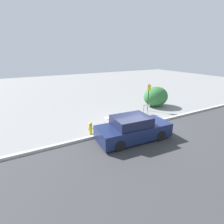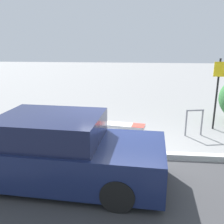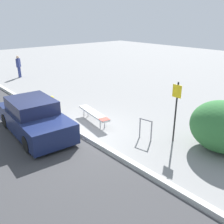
{
  "view_description": "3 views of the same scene",
  "coord_description": "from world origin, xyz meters",
  "px_view_note": "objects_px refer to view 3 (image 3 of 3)",
  "views": [
    {
      "loc": [
        -6.59,
        -8.51,
        4.74
      ],
      "look_at": [
        -0.95,
        1.62,
        0.73
      ],
      "focal_mm": 28.0,
      "sensor_mm": 36.0,
      "label": 1
    },
    {
      "loc": [
        0.34,
        -5.78,
        2.78
      ],
      "look_at": [
        -0.34,
        1.11,
        0.84
      ],
      "focal_mm": 40.0,
      "sensor_mm": 36.0,
      "label": 2
    },
    {
      "loc": [
        7.79,
        -4.93,
        4.42
      ],
      "look_at": [
        0.56,
        1.34,
        0.75
      ],
      "focal_mm": 40.0,
      "sensor_mm": 36.0,
      "label": 3
    }
  ],
  "objects_px": {
    "sign_post": "(176,107)",
    "parked_car_near": "(34,118)",
    "bench": "(94,113)",
    "fire_hydrant": "(52,103)",
    "bike_rack": "(146,127)",
    "pedestrian": "(19,66)"
  },
  "relations": [
    {
      "from": "sign_post",
      "to": "parked_car_near",
      "type": "relative_size",
      "value": 0.54
    },
    {
      "from": "bench",
      "to": "fire_hydrant",
      "type": "height_order",
      "value": "fire_hydrant"
    },
    {
      "from": "fire_hydrant",
      "to": "parked_car_near",
      "type": "xyz_separation_m",
      "value": [
        1.85,
        -1.77,
        0.23
      ]
    },
    {
      "from": "sign_post",
      "to": "fire_hydrant",
      "type": "bearing_deg",
      "value": -162.82
    },
    {
      "from": "bike_rack",
      "to": "parked_car_near",
      "type": "relative_size",
      "value": 0.19
    },
    {
      "from": "sign_post",
      "to": "pedestrian",
      "type": "bearing_deg",
      "value": -179.34
    },
    {
      "from": "bench",
      "to": "parked_car_near",
      "type": "bearing_deg",
      "value": -97.3
    },
    {
      "from": "pedestrian",
      "to": "parked_car_near",
      "type": "relative_size",
      "value": 0.39
    },
    {
      "from": "sign_post",
      "to": "fire_hydrant",
      "type": "height_order",
      "value": "sign_post"
    },
    {
      "from": "pedestrian",
      "to": "parked_car_near",
      "type": "xyz_separation_m",
      "value": [
        10.18,
        -3.44,
        -0.25
      ]
    },
    {
      "from": "bike_rack",
      "to": "bench",
      "type": "bearing_deg",
      "value": -169.25
    },
    {
      "from": "parked_car_near",
      "to": "bike_rack",
      "type": "bearing_deg",
      "value": 45.03
    },
    {
      "from": "bench",
      "to": "fire_hydrant",
      "type": "bearing_deg",
      "value": -156.25
    },
    {
      "from": "bench",
      "to": "sign_post",
      "type": "relative_size",
      "value": 0.98
    },
    {
      "from": "fire_hydrant",
      "to": "parked_car_near",
      "type": "distance_m",
      "value": 2.57
    },
    {
      "from": "sign_post",
      "to": "fire_hydrant",
      "type": "distance_m",
      "value": 6.32
    },
    {
      "from": "pedestrian",
      "to": "bike_rack",
      "type": "bearing_deg",
      "value": 42.26
    },
    {
      "from": "bench",
      "to": "fire_hydrant",
      "type": "xyz_separation_m",
      "value": [
        -2.57,
        -0.67,
        -0.02
      ]
    },
    {
      "from": "fire_hydrant",
      "to": "pedestrian",
      "type": "xyz_separation_m",
      "value": [
        -8.33,
        1.68,
        0.48
      ]
    },
    {
      "from": "fire_hydrant",
      "to": "parked_car_near",
      "type": "relative_size",
      "value": 0.18
    },
    {
      "from": "pedestrian",
      "to": "parked_car_near",
      "type": "height_order",
      "value": "pedestrian"
    },
    {
      "from": "parked_car_near",
      "to": "sign_post",
      "type": "bearing_deg",
      "value": 44.94
    }
  ]
}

